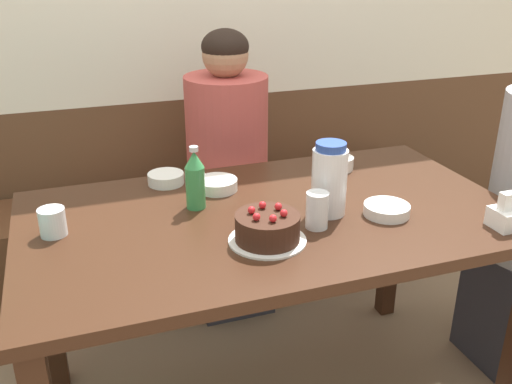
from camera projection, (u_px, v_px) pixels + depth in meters
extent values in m
cube|color=brown|center=(192.00, 184.00, 2.70)|extent=(4.80, 0.04, 0.83)
cube|color=#56331E|center=(205.00, 238.00, 2.58)|extent=(2.06, 0.38, 0.47)
cube|color=#381E11|center=(271.00, 218.00, 1.67)|extent=(1.43, 0.81, 0.03)
cube|color=#381E11|center=(48.00, 301.00, 1.92)|extent=(0.06, 0.06, 0.70)
cube|color=#381E11|center=(391.00, 239.00, 2.32)|extent=(0.06, 0.06, 0.70)
cylinder|color=white|center=(267.00, 240.00, 1.50)|extent=(0.21, 0.21, 0.01)
cylinder|color=#381E14|center=(267.00, 227.00, 1.49)|extent=(0.17, 0.17, 0.07)
sphere|color=red|center=(278.00, 207.00, 1.50)|extent=(0.02, 0.02, 0.02)
sphere|color=red|center=(262.00, 205.00, 1.50)|extent=(0.02, 0.02, 0.02)
sphere|color=red|center=(251.00, 210.00, 1.48)|extent=(0.02, 0.02, 0.02)
sphere|color=red|center=(256.00, 217.00, 1.44)|extent=(0.02, 0.02, 0.02)
sphere|color=red|center=(273.00, 218.00, 1.43)|extent=(0.02, 0.02, 0.02)
sphere|color=red|center=(284.00, 213.00, 1.46)|extent=(0.02, 0.02, 0.02)
cylinder|color=white|center=(329.00, 182.00, 1.62)|extent=(0.10, 0.10, 0.19)
cylinder|color=#28479E|center=(331.00, 146.00, 1.58)|extent=(0.09, 0.09, 0.02)
cylinder|color=#388E4C|center=(195.00, 188.00, 1.67)|extent=(0.06, 0.06, 0.13)
cone|color=#388E4C|center=(194.00, 159.00, 1.64)|extent=(0.06, 0.06, 0.05)
cylinder|color=silver|center=(194.00, 149.00, 1.63)|extent=(0.03, 0.03, 0.01)
cube|color=white|center=(511.00, 217.00, 1.57)|extent=(0.11, 0.08, 0.05)
cylinder|color=white|center=(387.00, 210.00, 1.64)|extent=(0.13, 0.13, 0.03)
cylinder|color=white|center=(166.00, 178.00, 1.86)|extent=(0.12, 0.12, 0.04)
cylinder|color=white|center=(337.00, 163.00, 1.98)|extent=(0.11, 0.11, 0.04)
cylinder|color=white|center=(217.00, 185.00, 1.81)|extent=(0.13, 0.13, 0.04)
cylinder|color=silver|center=(317.00, 210.00, 1.56)|extent=(0.06, 0.06, 0.10)
cylinder|color=silver|center=(52.00, 222.00, 1.52)|extent=(0.07, 0.07, 0.08)
cube|color=#33333D|center=(229.00, 254.00, 2.46)|extent=(0.30, 0.34, 0.45)
cylinder|color=#BC4C47|center=(227.00, 144.00, 2.26)|extent=(0.32, 0.32, 0.55)
sphere|color=#A87A5B|center=(225.00, 55.00, 2.12)|extent=(0.17, 0.17, 0.17)
ellipsoid|color=black|center=(225.00, 46.00, 2.11)|extent=(0.18, 0.18, 0.13)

